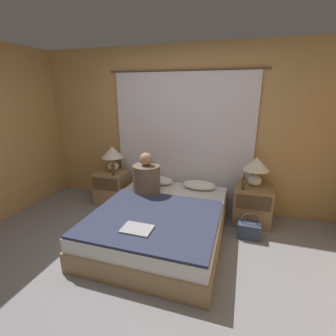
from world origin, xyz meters
TOP-DOWN VIEW (x-y plane):
  - ground_plane at (0.00, 0.00)m, footprint 16.00×16.00m
  - wall_back at (0.00, 1.79)m, footprint 4.90×0.06m
  - curtain_panel at (0.00, 1.73)m, footprint 2.39×0.02m
  - bed at (0.00, 0.70)m, footprint 1.55×1.96m
  - nightstand_left at (-1.13, 1.42)m, footprint 0.51×0.45m
  - nightstand_right at (1.13, 1.42)m, footprint 0.51×0.45m
  - lamp_left at (-1.13, 1.50)m, footprint 0.36×0.36m
  - lamp_right at (1.13, 1.50)m, footprint 0.36×0.36m
  - pillow_left at (-0.34, 1.49)m, footprint 0.51×0.29m
  - pillow_right at (0.34, 1.49)m, footprint 0.51×0.29m
  - blanket_on_bed at (0.00, 0.41)m, footprint 1.49×1.32m
  - person_left_in_bed at (-0.37, 1.11)m, footprint 0.39×0.39m
  - beer_bottle_on_left_stand at (-1.02, 1.30)m, footprint 0.06×0.06m
  - beer_bottle_on_right_stand at (0.98, 1.30)m, footprint 0.06×0.06m
  - laptop_on_bed at (-0.06, 0.09)m, footprint 0.32×0.23m
  - handbag_on_floor at (1.10, 1.01)m, footprint 0.28×0.19m

SIDE VIEW (x-z plane):
  - ground_plane at x=0.00m, z-range 0.00..0.00m
  - handbag_on_floor at x=1.10m, z-range -0.06..0.28m
  - bed at x=0.00m, z-range 0.00..0.40m
  - nightstand_left at x=-1.13m, z-range 0.00..0.55m
  - nightstand_right at x=1.13m, z-range 0.00..0.55m
  - blanket_on_bed at x=0.00m, z-range 0.41..0.44m
  - laptop_on_bed at x=-0.06m, z-range 0.44..0.45m
  - pillow_left at x=-0.34m, z-range 0.41..0.53m
  - pillow_right at x=0.34m, z-range 0.41..0.53m
  - beer_bottle_on_left_stand at x=-1.02m, z-range 0.53..0.74m
  - beer_bottle_on_right_stand at x=0.98m, z-range 0.53..0.75m
  - person_left_in_bed at x=-0.37m, z-range 0.34..0.94m
  - lamp_left at x=-1.13m, z-range 0.62..1.04m
  - lamp_right at x=1.13m, z-range 0.62..1.04m
  - curtain_panel at x=0.00m, z-range 0.00..2.14m
  - wall_back at x=0.00m, z-range 0.00..2.50m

